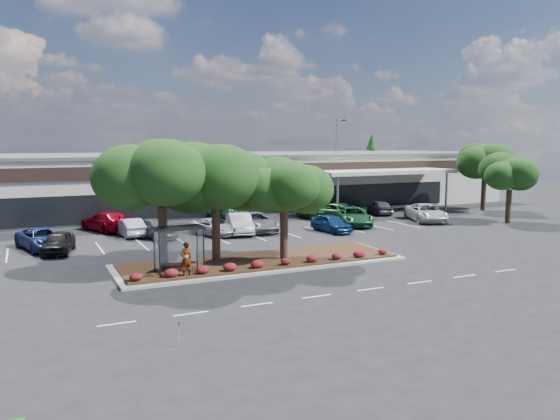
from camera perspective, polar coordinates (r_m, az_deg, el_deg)
name	(u,v)px	position (r m, az deg, el deg)	size (l,w,h in m)	color
ground	(319,274)	(31.85, 4.14, -6.67)	(160.00, 160.00, 0.00)	black
retail_store	(173,181)	(62.88, -11.13, 2.95)	(80.40, 25.20, 6.25)	beige
landscape_island	(260,261)	(34.45, -2.06, -5.39)	(18.00, 6.00, 0.26)	#A7A7A2
lane_markings	(250,244)	(40.99, -3.21, -3.54)	(33.12, 20.06, 0.01)	silver
shrub_row	(274,262)	(32.50, -0.59, -5.45)	(17.00, 0.80, 0.50)	maroon
bus_shelter	(178,236)	(31.31, -10.61, -2.71)	(2.75, 1.55, 2.59)	black
island_tree_west	(162,200)	(32.42, -12.24, 0.98)	(7.20, 7.20, 7.89)	#113A12
island_tree_mid	(216,201)	(34.07, -6.75, 0.90)	(6.60, 6.60, 7.32)	#113A12
island_tree_east	(284,207)	(34.23, 0.42, 0.29)	(5.80, 5.80, 6.50)	#113A12
tree_east_near	(509,188)	(55.51, 22.84, 2.09)	(5.60, 5.60, 6.51)	#113A12
tree_east_far	(484,176)	(64.57, 20.57, 3.32)	(6.40, 6.40, 7.62)	#113A12
conifer_north_east	(372,162)	(86.39, 9.55, 4.98)	(3.96, 3.96, 9.00)	#113A12
person_waiting	(186,259)	(30.54, -9.80, -5.06)	(0.68, 0.45, 1.87)	#594C47
light_pole	(337,168)	(64.25, 5.96, 4.40)	(1.42, 0.70, 10.31)	#A7A7A2
survey_stake	(179,330)	(21.08, -10.51, -12.21)	(0.08, 0.14, 1.01)	tan
car_0	(43,239)	(42.26, -23.55, -2.78)	(2.50, 5.43, 1.51)	navy
car_1	(58,242)	(40.47, -22.16, -3.15)	(1.75, 4.35, 1.48)	black
car_2	(156,228)	(44.33, -12.83, -1.87)	(1.88, 4.68, 1.59)	#4C4C53
car_3	(240,224)	(45.50, -4.23, -1.43)	(1.77, 5.06, 1.67)	#B5B5B5
car_4	(214,227)	(44.92, -6.88, -1.76)	(2.28, 4.95, 1.38)	#AAAEB6
car_5	(256,222)	(46.55, -2.51, -1.26)	(2.68, 5.81, 1.61)	slate
car_6	(331,223)	(46.39, 5.37, -1.39)	(1.77, 4.39, 1.50)	navy
car_7	(353,216)	(50.30, 7.63, -0.66)	(2.76, 5.98, 1.66)	#1C502D
car_8	(426,213)	(54.24, 15.00, -0.27)	(2.77, 6.00, 1.67)	silver
car_9	(106,221)	(48.99, -17.68, -1.14)	(2.34, 5.75, 1.67)	maroon
car_10	(130,227)	(45.77, -15.41, -1.75)	(1.55, 4.43, 1.46)	#AFB1BC
car_12	(228,214)	(51.46, -5.50, -0.46)	(2.31, 5.69, 1.65)	#1C532B
car_14	(313,211)	(54.23, 3.50, -0.10)	(1.83, 4.56, 1.55)	#194D29
car_15	(334,212)	(53.22, 5.64, -0.17)	(2.85, 6.18, 1.72)	#24501D
car_16	(338,211)	(54.92, 6.07, -0.14)	(1.91, 4.69, 1.36)	navy
car_17	(380,207)	(58.45, 10.37, 0.28)	(1.75, 4.35, 1.48)	#515158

